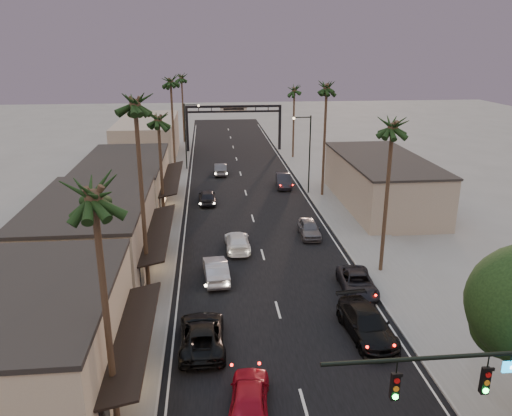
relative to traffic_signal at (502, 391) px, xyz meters
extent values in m
plane|color=slate|center=(-5.69, 36.00, -5.08)|extent=(200.00, 200.00, 0.00)
cube|color=black|center=(-5.69, 41.00, -5.08)|extent=(14.00, 120.00, 0.02)
cube|color=slate|center=(-15.19, 48.00, -5.02)|extent=(5.00, 92.00, 0.12)
cube|color=slate|center=(3.81, 48.00, -5.02)|extent=(5.00, 92.00, 0.12)
cube|color=#BBAB8F|center=(-18.69, 8.00, -2.33)|extent=(8.00, 12.00, 5.50)
cube|color=gray|center=(-18.69, 22.00, -2.33)|extent=(8.00, 14.00, 5.50)
cube|color=#BBAB8F|center=(-18.69, 38.00, -2.58)|extent=(8.00, 16.00, 5.00)
cube|color=gray|center=(-18.69, 61.00, -2.08)|extent=(8.00, 20.00, 6.00)
cube|color=gray|center=(8.31, 36.00, -2.58)|extent=(8.00, 18.00, 5.00)
cylinder|color=black|center=(-2.29, 0.00, 1.52)|extent=(8.40, 0.16, 0.16)
cube|color=black|center=(-3.89, 0.00, 0.47)|extent=(0.28, 0.22, 1.00)
cube|color=black|center=(-0.69, 0.00, 0.47)|extent=(0.28, 0.22, 1.00)
sphere|color=black|center=(2.51, 4.10, -0.08)|extent=(2.80, 2.80, 2.80)
cube|color=black|center=(-13.09, 66.00, -1.58)|extent=(0.40, 0.40, 7.00)
cube|color=black|center=(1.71, 66.00, -1.58)|extent=(0.40, 0.40, 7.00)
cube|color=black|center=(-5.69, 66.00, 2.02)|extent=(15.20, 0.35, 0.35)
cube|color=black|center=(-5.69, 66.00, 1.22)|extent=(15.20, 0.30, 0.30)
cube|color=beige|center=(-5.69, 65.98, 1.62)|extent=(4.20, 0.12, 1.00)
cylinder|color=black|center=(1.51, 41.00, -0.58)|extent=(0.16, 0.16, 9.00)
cylinder|color=black|center=(0.51, 41.00, 3.72)|extent=(2.00, 0.12, 0.12)
sphere|color=#FFD899|center=(-0.39, 41.00, 3.62)|extent=(0.30, 0.30, 0.30)
cylinder|color=black|center=(-12.89, 54.00, -0.58)|extent=(0.16, 0.16, 9.00)
cylinder|color=black|center=(-11.89, 54.00, 3.72)|extent=(2.00, 0.12, 0.12)
sphere|color=#FFD899|center=(-10.99, 54.00, 3.62)|extent=(0.30, 0.30, 0.30)
cylinder|color=#38281C|center=(-14.29, 5.00, 0.42)|extent=(0.28, 0.28, 11.00)
sphere|color=black|center=(-14.29, 5.00, 6.52)|extent=(3.20, 3.20, 3.20)
cylinder|color=#38281C|center=(-14.29, 18.00, 1.42)|extent=(0.28, 0.28, 13.00)
sphere|color=black|center=(-14.29, 18.00, 8.52)|extent=(3.20, 3.20, 3.20)
cylinder|color=#38281C|center=(-14.29, 32.00, -0.08)|extent=(0.28, 0.28, 10.00)
sphere|color=black|center=(-14.29, 32.00, 5.52)|extent=(3.20, 3.20, 3.20)
cylinder|color=#38281C|center=(-14.29, 51.00, 0.92)|extent=(0.28, 0.28, 12.00)
sphere|color=black|center=(-14.29, 51.00, 7.52)|extent=(3.20, 3.20, 3.20)
cylinder|color=#38281C|center=(2.91, 20.00, 0.42)|extent=(0.28, 0.28, 11.00)
sphere|color=black|center=(2.91, 20.00, 6.52)|extent=(3.20, 3.20, 3.20)
cylinder|color=#38281C|center=(2.91, 40.00, 0.92)|extent=(0.28, 0.28, 12.00)
sphere|color=black|center=(2.91, 40.00, 7.52)|extent=(3.20, 3.20, 3.20)
cylinder|color=#38281C|center=(2.91, 60.00, -0.08)|extent=(0.28, 0.28, 10.00)
sphere|color=black|center=(2.91, 60.00, 5.52)|extent=(3.20, 3.20, 3.20)
cylinder|color=#38281C|center=(-13.99, 74.00, 0.42)|extent=(0.28, 0.28, 11.00)
sphere|color=black|center=(-13.99, 74.00, 6.52)|extent=(3.20, 3.20, 3.20)
imported|color=maroon|center=(-8.34, 5.85, -4.30)|extent=(2.44, 4.79, 1.56)
imported|color=black|center=(-10.58, 11.35, -4.31)|extent=(2.59, 5.55, 1.54)
imported|color=#949498|center=(-9.61, 19.85, -4.31)|extent=(2.01, 4.82, 1.55)
imported|color=silver|center=(-7.69, 25.35, -4.38)|extent=(2.05, 4.90, 1.41)
imported|color=black|center=(-10.17, 38.41, -4.33)|extent=(1.96, 4.49, 1.50)
imported|color=#45464A|center=(-8.33, 50.86, -4.33)|extent=(1.68, 4.58, 1.50)
imported|color=black|center=(0.17, 16.97, -4.39)|extent=(2.63, 5.11, 1.38)
imported|color=black|center=(-0.91, 11.47, -4.25)|extent=(2.79, 5.87, 1.65)
imported|color=#515056|center=(-1.07, 27.75, -4.35)|extent=(1.86, 4.36, 1.47)
imported|color=black|center=(-0.95, 44.00, -4.29)|extent=(2.06, 4.94, 1.59)
camera|label=1|loc=(-9.93, -13.54, 11.47)|focal=35.00mm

